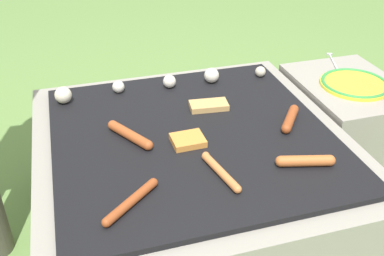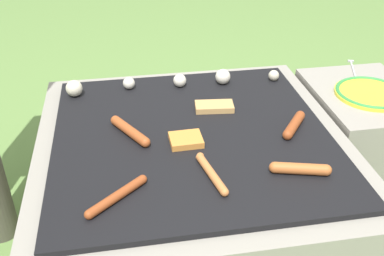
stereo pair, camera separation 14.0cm
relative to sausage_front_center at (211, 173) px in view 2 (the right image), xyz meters
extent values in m
plane|color=#608442|center=(-0.02, 0.22, -0.42)|extent=(14.00, 14.00, 0.00)
cube|color=gray|center=(-0.02, 0.22, -0.23)|extent=(0.97, 0.97, 0.39)
cube|color=black|center=(-0.02, 0.22, -0.02)|extent=(0.86, 0.86, 0.02)
cube|color=gray|center=(0.67, 0.39, -0.22)|extent=(0.37, 0.48, 0.41)
cylinder|color=#B7602D|center=(0.24, -0.03, 0.00)|extent=(0.14, 0.07, 0.03)
sphere|color=#B7602D|center=(0.31, -0.04, 0.00)|extent=(0.03, 0.03, 0.03)
sphere|color=#B7602D|center=(0.18, -0.01, 0.00)|extent=(0.03, 0.03, 0.03)
cylinder|color=#A34C23|center=(-0.21, 0.25, 0.00)|extent=(0.11, 0.16, 0.03)
sphere|color=#A34C23|center=(-0.17, 0.18, 0.00)|extent=(0.03, 0.03, 0.03)
sphere|color=#A34C23|center=(-0.25, 0.32, 0.00)|extent=(0.03, 0.03, 0.03)
cylinder|color=#93421E|center=(-0.26, -0.05, 0.00)|extent=(0.15, 0.13, 0.02)
sphere|color=#93421E|center=(-0.32, -0.11, 0.00)|extent=(0.02, 0.02, 0.02)
sphere|color=#93421E|center=(-0.19, 0.00, 0.00)|extent=(0.02, 0.02, 0.02)
cylinder|color=#93421E|center=(0.31, 0.20, 0.00)|extent=(0.11, 0.12, 0.03)
sphere|color=#93421E|center=(0.27, 0.14, 0.00)|extent=(0.03, 0.03, 0.03)
sphere|color=#93421E|center=(0.35, 0.25, 0.00)|extent=(0.03, 0.03, 0.03)
cylinder|color=#C6753D|center=(0.00, 0.00, 0.00)|extent=(0.06, 0.17, 0.02)
sphere|color=#C6753D|center=(0.02, -0.08, 0.00)|extent=(0.02, 0.02, 0.02)
sphere|color=#C6753D|center=(-0.02, 0.08, 0.00)|extent=(0.02, 0.02, 0.02)
cube|color=tan|center=(0.09, 0.36, 0.00)|extent=(0.14, 0.08, 0.02)
cube|color=#D18438|center=(-0.04, 0.18, 0.00)|extent=(0.10, 0.09, 0.02)
sphere|color=beige|center=(-0.39, 0.54, 0.02)|extent=(0.06, 0.06, 0.06)
sphere|color=silver|center=(-0.19, 0.57, 0.01)|extent=(0.04, 0.04, 0.04)
sphere|color=silver|center=(-0.01, 0.55, 0.01)|extent=(0.05, 0.05, 0.05)
sphere|color=silver|center=(0.16, 0.55, 0.02)|extent=(0.06, 0.06, 0.06)
sphere|color=beige|center=(0.36, 0.54, 0.01)|extent=(0.04, 0.04, 0.04)
cylinder|color=yellow|center=(0.67, 0.37, -0.01)|extent=(0.26, 0.26, 0.01)
torus|color=#338C3F|center=(0.67, 0.37, 0.00)|extent=(0.25, 0.25, 0.01)
cylinder|color=silver|center=(0.70, 0.56, -0.01)|extent=(0.08, 0.20, 0.01)
cube|color=silver|center=(0.73, 0.66, -0.01)|extent=(0.03, 0.02, 0.01)
camera|label=1|loc=(-0.35, -0.91, 0.75)|focal=42.00mm
camera|label=2|loc=(-0.21, -0.94, 0.75)|focal=42.00mm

